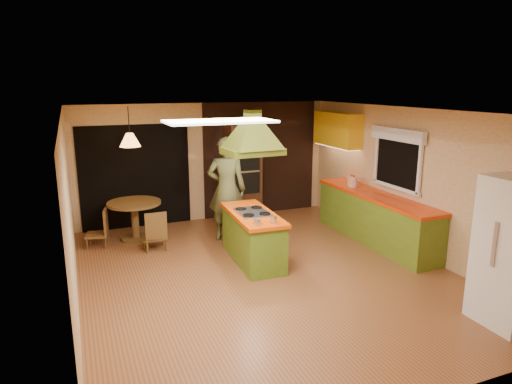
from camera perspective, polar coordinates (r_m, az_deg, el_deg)
name	(u,v)px	position (r m, az deg, el deg)	size (l,w,h in m)	color
ground	(266,273)	(7.24, 1.32, -10.14)	(6.50, 6.50, 0.00)	brown
room_walls	(267,196)	(6.84, 1.37, -0.50)	(5.50, 6.50, 6.50)	beige
ceiling_plane	(267,112)	(6.65, 1.43, 10.01)	(6.50, 6.50, 0.00)	silver
brick_panel	(261,159)	(10.23, 0.58, 4.18)	(2.64, 0.03, 2.50)	#381E14
nook_opening	(136,177)	(9.57, -14.81, 1.86)	(2.20, 0.03, 2.10)	black
right_counter	(375,218)	(8.76, 14.62, -3.15)	(0.62, 3.05, 0.92)	olive
upper_cabinets	(337,129)	(9.84, 10.12, 7.72)	(0.34, 1.40, 0.70)	yellow
window_right	(398,149)	(8.48, 17.29, 5.21)	(0.12, 1.35, 1.06)	black
fluor_panel	(220,121)	(5.14, -4.54, 8.80)	(1.20, 0.60, 0.03)	white
kitchen_island	(253,236)	(7.59, -0.42, -5.57)	(0.75, 1.69, 0.85)	olive
range_hood	(252,125)	(7.21, -0.44, 8.35)	(0.92, 0.69, 0.78)	olive
man	(227,189)	(8.49, -3.68, 0.37)	(0.72, 0.47, 1.96)	#4E532C
wall_oven	(243,172)	(9.82, -1.67, 2.57)	(0.69, 0.60, 2.09)	#4A2717
dining_table	(135,213)	(8.86, -14.93, -2.57)	(0.99, 0.99, 0.74)	brown
chair_left	(96,228)	(8.76, -19.32, -4.26)	(0.38, 0.38, 0.69)	brown
chair_near	(155,230)	(8.32, -12.56, -4.63)	(0.40, 0.40, 0.72)	brown
pendant_lamp	(130,140)	(8.59, -15.48, 6.30)	(0.38, 0.38, 0.24)	#FF9E3F
canister_large	(354,182)	(9.11, 12.10, 1.25)	(0.13, 0.13, 0.20)	#FFEBCD
canister_medium	(351,181)	(9.18, 11.81, 1.33)	(0.14, 0.14, 0.19)	beige
canister_small	(355,184)	(9.08, 12.25, 1.03)	(0.11, 0.11, 0.15)	beige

